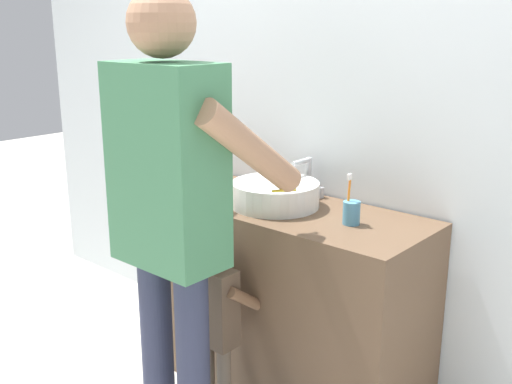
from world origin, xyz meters
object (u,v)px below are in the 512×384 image
object	(u,v)px
toothbrush_cup	(351,212)
soap_bottle	(219,180)
child_toddler	(216,317)
adult_parent	(172,196)

from	to	relation	value
toothbrush_cup	soap_bottle	bearing A→B (deg)	-177.80
toothbrush_cup	child_toddler	world-z (taller)	toothbrush_cup
soap_bottle	child_toddler	world-z (taller)	soap_bottle
child_toddler	adult_parent	world-z (taller)	adult_parent
toothbrush_cup	soap_bottle	xyz separation A→B (m)	(-0.72, -0.03, 0.02)
soap_bottle	adult_parent	size ratio (longest dim) A/B	0.09
soap_bottle	adult_parent	xyz separation A→B (m)	(0.36, -0.60, 0.12)
toothbrush_cup	child_toddler	size ratio (longest dim) A/B	0.25
adult_parent	toothbrush_cup	bearing A→B (deg)	59.93
child_toddler	adult_parent	size ratio (longest dim) A/B	0.47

